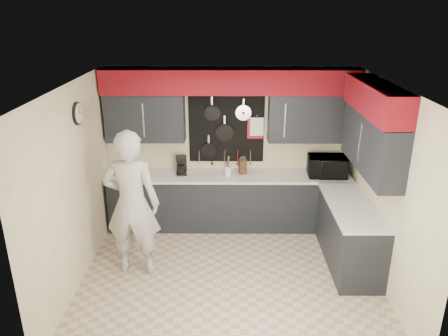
{
  "coord_description": "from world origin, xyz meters",
  "views": [
    {
      "loc": [
        -0.05,
        -5.11,
        3.51
      ],
      "look_at": [
        -0.08,
        0.5,
        1.39
      ],
      "focal_mm": 35.0,
      "sensor_mm": 36.0,
      "label": 1
    }
  ],
  "objects_px": {
    "knife_block": "(243,166)",
    "person": "(132,204)",
    "coffee_maker": "(181,164)",
    "utensil_crock": "(228,171)",
    "microwave": "(327,166)"
  },
  "relations": [
    {
      "from": "knife_block",
      "to": "person",
      "type": "bearing_deg",
      "value": -151.98
    },
    {
      "from": "coffee_maker",
      "to": "person",
      "type": "distance_m",
      "value": 1.48
    },
    {
      "from": "microwave",
      "to": "utensil_crock",
      "type": "bearing_deg",
      "value": -178.85
    },
    {
      "from": "microwave",
      "to": "person",
      "type": "distance_m",
      "value": 3.13
    },
    {
      "from": "knife_block",
      "to": "utensil_crock",
      "type": "bearing_deg",
      "value": -174.84
    },
    {
      "from": "knife_block",
      "to": "coffee_maker",
      "type": "bearing_deg",
      "value": 165.9
    },
    {
      "from": "microwave",
      "to": "coffee_maker",
      "type": "xyz_separation_m",
      "value": [
        -2.33,
        0.09,
        -0.01
      ]
    },
    {
      "from": "microwave",
      "to": "person",
      "type": "height_order",
      "value": "person"
    },
    {
      "from": "person",
      "to": "coffee_maker",
      "type": "bearing_deg",
      "value": -106.91
    },
    {
      "from": "knife_block",
      "to": "coffee_maker",
      "type": "distance_m",
      "value": 1.0
    },
    {
      "from": "utensil_crock",
      "to": "coffee_maker",
      "type": "height_order",
      "value": "coffee_maker"
    },
    {
      "from": "person",
      "to": "knife_block",
      "type": "bearing_deg",
      "value": -133.82
    },
    {
      "from": "coffee_maker",
      "to": "knife_block",
      "type": "bearing_deg",
      "value": -8.3
    },
    {
      "from": "utensil_crock",
      "to": "person",
      "type": "relative_size",
      "value": 0.07
    },
    {
      "from": "utensil_crock",
      "to": "person",
      "type": "bearing_deg",
      "value": -134.59
    }
  ]
}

